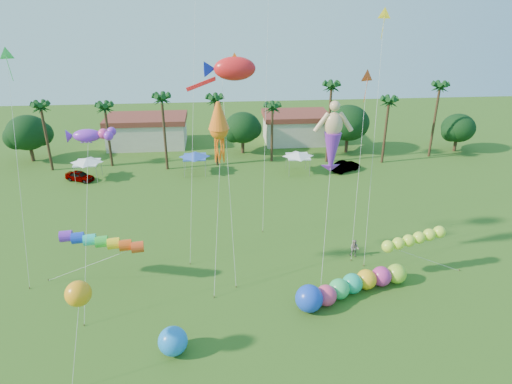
{
  "coord_description": "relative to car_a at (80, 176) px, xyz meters",
  "views": [
    {
      "loc": [
        -2.76,
        -21.76,
        23.29
      ],
      "look_at": [
        0.0,
        10.0,
        9.0
      ],
      "focal_mm": 32.0,
      "sensor_mm": 36.0,
      "label": 1
    }
  ],
  "objects": [
    {
      "name": "orange_ball_kite",
      "position": [
        9.45,
        -33.61,
        5.46
      ],
      "size": [
        2.09,
        2.77,
        6.94
      ],
      "color": "orange",
      "rests_on": "ground"
    },
    {
      "name": "tree_line",
      "position": [
        24.68,
        8.29,
        3.61
      ],
      "size": [
        69.46,
        8.91,
        11.0
      ],
      "color": "#3A2819",
      "rests_on": "ground"
    },
    {
      "name": "delta_kite_green",
      "position": [
        2.35,
        -19.72,
        17.64
      ],
      "size": [
        1.25,
        4.7,
        19.22
      ],
      "color": "#31D34F",
      "rests_on": "ground"
    },
    {
      "name": "squid_kite",
      "position": [
        18.46,
        -21.83,
        12.18
      ],
      "size": [
        2.17,
        5.91,
        15.25
      ],
      "color": "orange",
      "rests_on": "ground"
    },
    {
      "name": "tent_row",
      "position": [
        15.12,
        0.63,
        2.09
      ],
      "size": [
        31.0,
        4.0,
        0.6
      ],
      "color": "white",
      "rests_on": "ground"
    },
    {
      "name": "lobster_kite",
      "position": [
        8.76,
        -24.25,
        12.71
      ],
      "size": [
        3.88,
        6.36,
        14.07
      ],
      "color": "purple",
      "rests_on": "ground"
    },
    {
      "name": "fish_kite",
      "position": [
        19.89,
        -20.21,
        16.74
      ],
      "size": [
        5.28,
        6.53,
        18.46
      ],
      "color": "red",
      "rests_on": "ground"
    },
    {
      "name": "delta_kite_yellow",
      "position": [
        31.78,
        -20.03,
        20.24
      ],
      "size": [
        1.16,
        3.48,
        21.95
      ],
      "color": "yellow",
      "rests_on": "ground"
    },
    {
      "name": "car_a",
      "position": [
        0.0,
        0.0,
        0.0
      ],
      "size": [
        4.18,
        3.03,
        1.32
      ],
      "primitive_type": "imported",
      "rotation": [
        0.0,
        0.0,
        1.14
      ],
      "color": "#4C4C54",
      "rests_on": "ground"
    },
    {
      "name": "ground",
      "position": [
        21.12,
        -35.7,
        -0.66
      ],
      "size": [
        160.0,
        160.0,
        0.0
      ],
      "primitive_type": "plane",
      "color": "#285116",
      "rests_on": "ground"
    },
    {
      "name": "buildings_row",
      "position": [
        18.03,
        14.3,
        1.34
      ],
      "size": [
        35.0,
        7.0,
        4.0
      ],
      "color": "beige",
      "rests_on": "ground"
    },
    {
      "name": "blue_ball",
      "position": [
        14.75,
        -32.58,
        0.37
      ],
      "size": [
        2.06,
        2.06,
        2.06
      ],
      "primitive_type": "sphere",
      "color": "blue",
      "rests_on": "ground"
    },
    {
      "name": "spectator_b",
      "position": [
        30.8,
        -21.41,
        0.21
      ],
      "size": [
        1.07,
        1.03,
        1.73
      ],
      "primitive_type": "imported",
      "rotation": [
        0.0,
        0.0,
        -0.63
      ],
      "color": "gray",
      "rests_on": "ground"
    },
    {
      "name": "caterpillar_inflatable",
      "position": [
        28.57,
        -27.31,
        0.26
      ],
      "size": [
        10.5,
        5.32,
        2.19
      ],
      "rotation": [
        0.0,
        0.0,
        0.37
      ],
      "color": "#DB396B",
      "rests_on": "ground"
    },
    {
      "name": "delta_kite_red",
      "position": [
        31.18,
        -19.12,
        15.53
      ],
      "size": [
        1.56,
        3.42,
        17.05
      ],
      "color": "#E24619",
      "rests_on": "ground"
    },
    {
      "name": "merman_kite",
      "position": [
        27.69,
        -22.41,
        11.12
      ],
      "size": [
        2.61,
        5.53,
        14.65
      ],
      "color": "#DDAB7D",
      "rests_on": "ground"
    },
    {
      "name": "rainbow_tube",
      "position": [
        9.61,
        -24.06,
        2.96
      ],
      "size": [
        10.02,
        1.77,
        4.11
      ],
      "color": "#E64619",
      "rests_on": "ground"
    },
    {
      "name": "green_worm",
      "position": [
        32.54,
        -24.89,
        2.42
      ],
      "size": [
        10.01,
        3.06,
        3.73
      ],
      "color": "#C4EF35",
      "rests_on": "ground"
    },
    {
      "name": "car_b",
      "position": [
        35.89,
        0.4,
        0.05
      ],
      "size": [
        4.51,
        3.41,
        1.42
      ],
      "primitive_type": "imported",
      "rotation": [
        0.0,
        0.0,
        2.08
      ],
      "color": "#4C4C54",
      "rests_on": "ground"
    }
  ]
}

